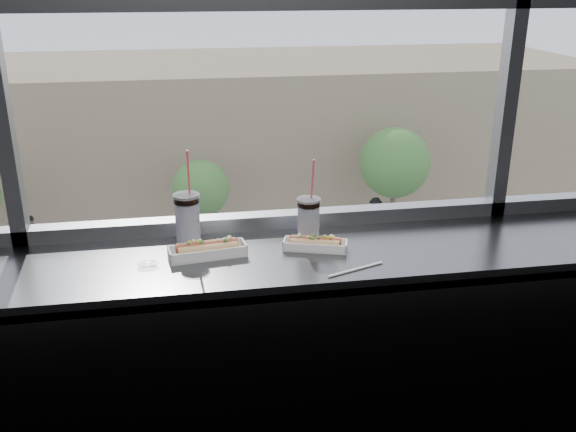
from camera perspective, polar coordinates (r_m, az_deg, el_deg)
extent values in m
plane|color=black|center=(2.95, -1.35, -10.92)|extent=(6.00, 0.00, 6.00)
cube|color=slate|center=(2.47, -0.51, -3.94)|extent=(6.00, 0.55, 0.06)
cube|color=slate|center=(2.52, 0.51, -17.18)|extent=(6.00, 0.04, 1.04)
cube|color=white|center=(2.44, -7.15, -3.50)|extent=(0.30, 0.13, 0.01)
cube|color=white|center=(2.43, -7.17, -3.09)|extent=(0.30, 0.13, 0.04)
cylinder|color=tan|center=(2.43, -7.18, -2.90)|extent=(0.23, 0.08, 0.05)
cylinder|color=brown|center=(2.43, -7.20, -2.62)|extent=(0.24, 0.06, 0.03)
cube|color=white|center=(2.49, 2.43, -2.91)|extent=(0.26, 0.15, 0.01)
cube|color=white|center=(2.48, 2.44, -2.56)|extent=(0.26, 0.15, 0.03)
cylinder|color=tan|center=(2.48, 2.44, -2.41)|extent=(0.19, 0.10, 0.04)
cylinder|color=brown|center=(2.47, 2.45, -2.17)|extent=(0.20, 0.09, 0.03)
cylinder|color=white|center=(2.54, -8.92, -0.34)|extent=(0.10, 0.10, 0.19)
cylinder|color=black|center=(2.51, -9.03, 1.47)|extent=(0.10, 0.10, 0.02)
cylinder|color=silver|center=(2.51, -9.05, 1.82)|extent=(0.10, 0.10, 0.01)
cylinder|color=#FA4A56|center=(2.47, -8.84, 3.67)|extent=(0.01, 0.05, 0.20)
cylinder|color=white|center=(2.52, 1.83, -0.49)|extent=(0.09, 0.09, 0.17)
cylinder|color=black|center=(2.49, 1.85, 1.15)|extent=(0.09, 0.09, 0.02)
cylinder|color=silver|center=(2.49, 1.85, 1.46)|extent=(0.09, 0.09, 0.01)
cylinder|color=#FA4A56|center=(2.46, 2.18, 3.13)|extent=(0.01, 0.05, 0.18)
cylinder|color=white|center=(2.33, 6.03, -4.73)|extent=(0.23, 0.09, 0.01)
ellipsoid|color=silver|center=(2.39, -12.36, -4.18)|extent=(0.09, 0.06, 0.02)
plane|color=#BAB8B5|center=(47.82, -9.02, 4.69)|extent=(120.00, 120.00, 0.00)
cube|color=black|center=(26.01, -7.78, -9.53)|extent=(80.00, 10.00, 0.06)
cube|color=#BAB8B5|center=(33.18, -8.38, -2.61)|extent=(80.00, 6.00, 0.04)
cube|color=#867458|center=(41.50, -9.15, 7.92)|extent=(50.00, 14.00, 8.00)
imported|color=#8E0404|center=(22.06, -11.89, -12.52)|extent=(3.16, 6.61, 2.14)
imported|color=#333333|center=(22.82, -23.38, -13.04)|extent=(2.55, 5.86, 1.94)
imported|color=white|center=(23.53, 12.62, -10.23)|extent=(2.92, 6.64, 2.19)
imported|color=maroon|center=(29.13, -7.08, -3.85)|extent=(2.80, 5.85, 1.89)
imported|color=silver|center=(31.08, 11.48, -2.55)|extent=(2.57, 5.62, 1.84)
imported|color=#66605B|center=(34.12, -21.77, -1.19)|extent=(1.00, 0.75, 2.25)
imported|color=#66605B|center=(34.41, 7.76, 0.41)|extent=(1.03, 0.77, 2.31)
cylinder|color=#47382B|center=(32.78, -7.60, -0.86)|extent=(0.22, 0.22, 2.16)
sphere|color=#458235|center=(32.11, -7.77, 2.43)|extent=(2.88, 2.88, 2.88)
cylinder|color=#47382B|center=(34.42, 9.22, 0.66)|extent=(0.28, 0.28, 2.76)
sphere|color=#458235|center=(33.64, 9.47, 4.70)|extent=(3.67, 3.67, 3.67)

